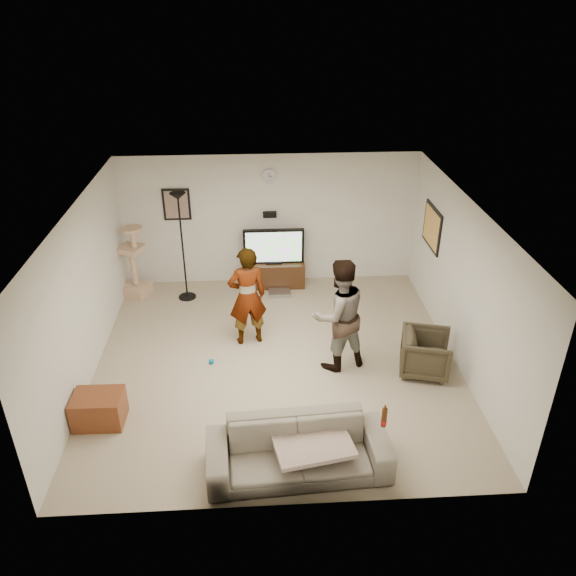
{
  "coord_description": "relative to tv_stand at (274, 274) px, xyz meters",
  "views": [
    {
      "loc": [
        -0.26,
        -7.12,
        5.13
      ],
      "look_at": [
        0.19,
        0.2,
        1.17
      ],
      "focal_mm": 35.0,
      "sensor_mm": 36.0,
      "label": 1
    }
  ],
  "objects": [
    {
      "name": "tv_screen",
      "position": [
        0.0,
        -0.04,
        0.58
      ],
      "size": [
        1.05,
        0.01,
        0.59
      ],
      "primitive_type": "cube",
      "color": "#3BDA2A",
      "rests_on": "tv"
    },
    {
      "name": "wall_back",
      "position": [
        -0.06,
        0.25,
        1.01
      ],
      "size": [
        5.5,
        0.04,
        2.5
      ],
      "primitive_type": "cube",
      "color": "silver",
      "rests_on": "floor"
    },
    {
      "name": "side_table",
      "position": [
        -2.46,
        -3.74,
        -0.03
      ],
      "size": [
        0.65,
        0.5,
        0.43
      ],
      "primitive_type": "cube",
      "rotation": [
        0.0,
        0.0,
        -0.02
      ],
      "color": "brown",
      "rests_on": "floor"
    },
    {
      "name": "tv",
      "position": [
        0.0,
        0.0,
        0.58
      ],
      "size": [
        1.14,
        0.08,
        0.67
      ],
      "primitive_type": "cube",
      "color": "black",
      "rests_on": "tv_stand"
    },
    {
      "name": "floor",
      "position": [
        -0.06,
        -2.5,
        -0.25
      ],
      "size": [
        5.5,
        5.5,
        0.02
      ],
      "primitive_type": "cube",
      "color": "tan",
      "rests_on": "ground"
    },
    {
      "name": "throw_blanket",
      "position": [
        0.26,
        -4.74,
        0.18
      ],
      "size": [
        1.01,
        0.85,
        0.06
      ],
      "primitive_type": "cube",
      "rotation": [
        0.0,
        0.0,
        0.19
      ],
      "color": "#CCAC9B",
      "rests_on": "sofa"
    },
    {
      "name": "wall_clock",
      "position": [
        -0.06,
        0.22,
        1.86
      ],
      "size": [
        0.26,
        0.04,
        0.26
      ],
      "primitive_type": "cylinder",
      "rotation": [
        1.57,
        0.0,
        0.0
      ],
      "color": "silver",
      "rests_on": "wall_back"
    },
    {
      "name": "floor_lamp",
      "position": [
        -1.64,
        -0.4,
        0.77
      ],
      "size": [
        0.32,
        0.32,
        2.03
      ],
      "primitive_type": "cylinder",
      "color": "black",
      "rests_on": "floor"
    },
    {
      "name": "console_box",
      "position": [
        0.08,
        -0.4,
        -0.21
      ],
      "size": [
        0.4,
        0.3,
        0.07
      ],
      "primitive_type": "cube",
      "color": "#B1B1BE",
      "rests_on": "floor"
    },
    {
      "name": "toy_ball",
      "position": [
        -1.06,
        -2.52,
        -0.2
      ],
      "size": [
        0.08,
        0.08,
        0.08
      ],
      "primitive_type": "sphere",
      "color": "#0072B0",
      "rests_on": "floor"
    },
    {
      "name": "beer_bottle",
      "position": [
        1.09,
        -4.74,
        0.51
      ],
      "size": [
        0.06,
        0.06,
        0.25
      ],
      "primitive_type": "cylinder",
      "color": "#47220C",
      "rests_on": "sofa"
    },
    {
      "name": "wall_right",
      "position": [
        2.69,
        -2.5,
        1.01
      ],
      "size": [
        0.04,
        5.5,
        2.5
      ],
      "primitive_type": "cube",
      "color": "silver",
      "rests_on": "floor"
    },
    {
      "name": "sofa",
      "position": [
        0.1,
        -4.74,
        0.07
      ],
      "size": [
        2.2,
        0.97,
        0.63
      ],
      "primitive_type": "imported",
      "rotation": [
        0.0,
        0.0,
        0.06
      ],
      "color": "slate",
      "rests_on": "floor"
    },
    {
      "name": "tv_stand",
      "position": [
        0.0,
        0.0,
        0.0
      ],
      "size": [
        1.16,
        0.45,
        0.48
      ],
      "primitive_type": "cube",
      "color": "#321D0E",
      "rests_on": "floor"
    },
    {
      "name": "wall_speaker",
      "position": [
        -0.06,
        0.19,
        1.14
      ],
      "size": [
        0.25,
        0.1,
        0.1
      ],
      "primitive_type": "cube",
      "color": "black",
      "rests_on": "wall_back"
    },
    {
      "name": "picture_right",
      "position": [
        2.67,
        -0.9,
        1.26
      ],
      "size": [
        0.03,
        0.78,
        0.62
      ],
      "primitive_type": "cube",
      "color": "#E1A34D",
      "rests_on": "wall_right"
    },
    {
      "name": "wall_left",
      "position": [
        -2.81,
        -2.5,
        1.01
      ],
      "size": [
        0.04,
        5.5,
        2.5
      ],
      "primitive_type": "cube",
      "color": "silver",
      "rests_on": "floor"
    },
    {
      "name": "picture_back",
      "position": [
        -1.76,
        0.23,
        1.36
      ],
      "size": [
        0.42,
        0.03,
        0.52
      ],
      "primitive_type": "cube",
      "color": "gray",
      "rests_on": "wall_back"
    },
    {
      "name": "person_right",
      "position": [
        0.85,
        -2.66,
        0.64
      ],
      "size": [
        1.03,
        0.92,
        1.77
      ],
      "primitive_type": "imported",
      "rotation": [
        0.0,
        0.0,
        3.49
      ],
      "color": "#4966A4",
      "rests_on": "floor"
    },
    {
      "name": "ceiling",
      "position": [
        -0.06,
        -2.5,
        2.27
      ],
      "size": [
        5.5,
        5.5,
        0.02
      ],
      "primitive_type": "cube",
      "color": "silver",
      "rests_on": "wall_back"
    },
    {
      "name": "wall_front",
      "position": [
        -0.06,
        -5.25,
        1.01
      ],
      "size": [
        5.5,
        0.04,
        2.5
      ],
      "primitive_type": "cube",
      "color": "silver",
      "rests_on": "floor"
    },
    {
      "name": "person_left",
      "position": [
        -0.49,
        -1.93,
        0.59
      ],
      "size": [
        0.68,
        0.52,
        1.67
      ],
      "primitive_type": "imported",
      "rotation": [
        0.0,
        0.0,
        3.36
      ],
      "color": "#B1B1B1",
      "rests_on": "floor"
    },
    {
      "name": "cat_tree",
      "position": [
        -2.59,
        -0.23,
        0.45
      ],
      "size": [
        0.57,
        0.57,
        1.38
      ],
      "primitive_type": "cube",
      "rotation": [
        0.0,
        0.0,
        -0.37
      ],
      "color": "tan",
      "rests_on": "floor"
    },
    {
      "name": "armchair",
      "position": [
        2.13,
        -2.91,
        0.09
      ],
      "size": [
        0.87,
        0.86,
        0.65
      ],
      "primitive_type": "imported",
      "rotation": [
        0.0,
        0.0,
        1.32
      ],
      "color": "#383122",
      "rests_on": "floor"
    }
  ]
}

